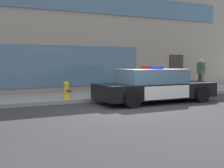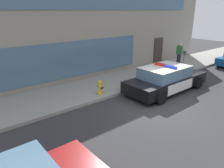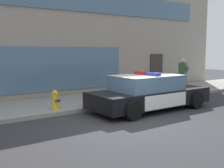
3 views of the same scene
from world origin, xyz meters
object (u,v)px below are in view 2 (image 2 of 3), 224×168
Objects in this scene: parking_meter at (184,57)px; police_cruiser at (166,79)px; fire_hydrant at (100,87)px; pedestrian_on_sidewalk at (179,54)px.

police_cruiser is at bearing -158.61° from parking_meter.
fire_hydrant is at bearing -179.56° from parking_meter.
police_cruiser reaches higher than parking_meter.
parking_meter reaches higher than fire_hydrant.
police_cruiser is at bearing -160.23° from pedestrian_on_sidewalk.
fire_hydrant is at bearing 179.32° from pedestrian_on_sidewalk.
parking_meter is (7.41, 0.06, 0.58)m from fire_hydrant.
fire_hydrant is at bearing 154.09° from police_cruiser.
parking_meter is at bearing 0.44° from fire_hydrant.
pedestrian_on_sidewalk reaches higher than fire_hydrant.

